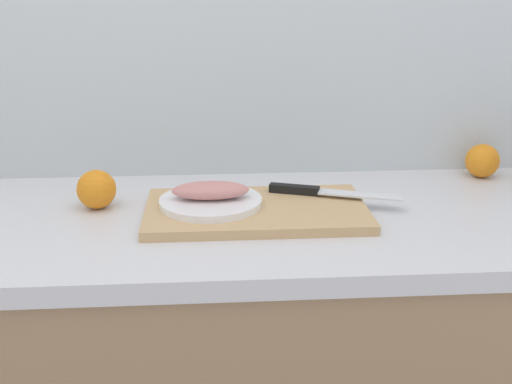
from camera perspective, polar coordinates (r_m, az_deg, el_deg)
name	(u,v)px	position (r m, az deg, el deg)	size (l,w,h in m)	color
back_wall	(164,31)	(1.57, -8.22, 14.09)	(3.20, 0.05, 2.50)	silver
cutting_board	(256,210)	(1.32, 0.00, -1.64)	(0.46, 0.26, 0.02)	tan
white_plate	(211,202)	(1.32, -4.09, -0.89)	(0.21, 0.21, 0.01)	white
fish_fillet	(210,190)	(1.32, -4.11, 0.15)	(0.16, 0.07, 0.04)	tan
chef_knife	(318,191)	(1.39, 5.60, 0.06)	(0.28, 0.12, 0.02)	silver
orange_0	(96,189)	(1.40, -14.14, 0.23)	(0.08, 0.08, 0.08)	orange
orange_2	(482,161)	(1.67, 19.67, 2.66)	(0.08, 0.08, 0.08)	orange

